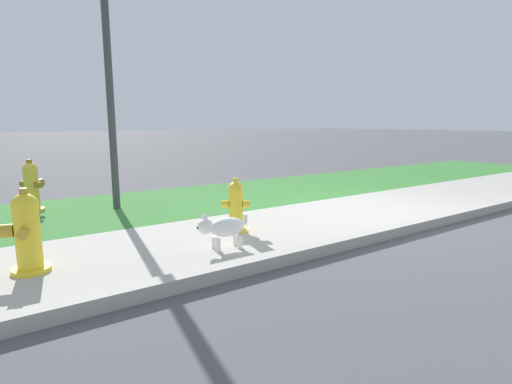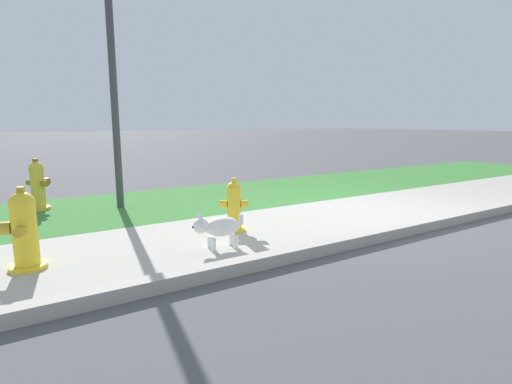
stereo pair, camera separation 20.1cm
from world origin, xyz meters
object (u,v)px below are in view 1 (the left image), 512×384
Objects in this scene: fire_hydrant_far_end at (236,206)px; small_white_dog at (223,228)px; fire_hydrant_across_street at (32,187)px; fire_hydrant_by_grass_verge at (27,233)px.

fire_hydrant_far_end reaches higher than small_white_dog.
fire_hydrant_across_street is 3.54m from small_white_dog.
fire_hydrant_by_grass_verge is 2.24m from fire_hydrant_far_end.
fire_hydrant_far_end is 0.71m from small_white_dog.
fire_hydrant_across_street is 2.83m from fire_hydrant_by_grass_verge.
fire_hydrant_across_street is 1.41× the size of small_white_dog.
fire_hydrant_across_street is at bearing 156.25° from fire_hydrant_far_end.
fire_hydrant_across_street is 1.18× the size of fire_hydrant_far_end.
fire_hydrant_far_end is at bearing -69.80° from fire_hydrant_by_grass_verge.
fire_hydrant_by_grass_verge is at bearing -146.52° from fire_hydrant_far_end.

